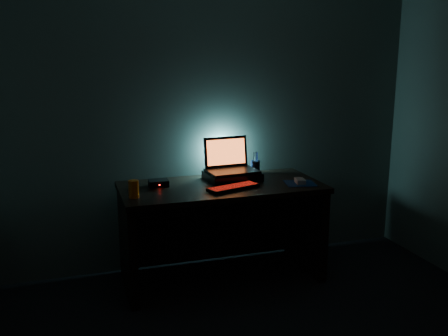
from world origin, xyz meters
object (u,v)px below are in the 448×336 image
at_px(juice_glass, 134,189).
at_px(mouse, 300,181).
at_px(laptop, 230,163).
at_px(keyboard, 233,187).
at_px(pen_cup, 255,167).
at_px(router, 158,183).

bearing_deg(juice_glass, mouse, -0.00).
xyz_separation_m(laptop, keyboard, (-0.08, -0.31, -0.11)).
distance_m(laptop, juice_glass, 0.85).
bearing_deg(juice_glass, pen_cup, 21.10).
distance_m(pen_cup, juice_glass, 1.11).
relative_size(laptop, mouse, 3.67).
distance_m(keyboard, pen_cup, 0.51).
height_order(keyboard, pen_cup, pen_cup).
relative_size(mouse, pen_cup, 1.00).
distance_m(laptop, keyboard, 0.34).
xyz_separation_m(juice_glass, router, (0.21, 0.25, -0.04)).
bearing_deg(juice_glass, router, 49.37).
height_order(juice_glass, router, juice_glass).
relative_size(mouse, router, 0.73).
height_order(pen_cup, router, pen_cup).
xyz_separation_m(keyboard, router, (-0.50, 0.24, 0.01)).
bearing_deg(keyboard, router, 136.76).
relative_size(pen_cup, juice_glass, 0.90).
bearing_deg(mouse, router, 178.54).
relative_size(laptop, pen_cup, 3.68).
height_order(laptop, pen_cup, laptop).
distance_m(laptop, mouse, 0.56).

